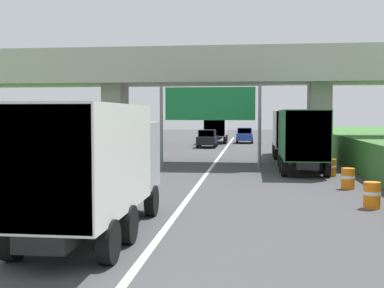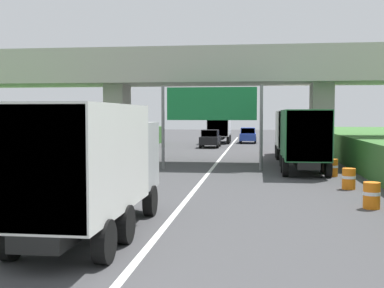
{
  "view_description": "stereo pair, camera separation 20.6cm",
  "coord_description": "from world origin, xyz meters",
  "px_view_note": "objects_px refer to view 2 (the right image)",
  "views": [
    {
      "loc": [
        2.36,
        -4.4,
        3.19
      ],
      "look_at": [
        0.0,
        15.41,
        2.0
      ],
      "focal_mm": 46.41,
      "sensor_mm": 36.0,
      "label": 1
    },
    {
      "loc": [
        2.56,
        -4.38,
        3.19
      ],
      "look_at": [
        0.0,
        15.41,
        2.0
      ],
      "focal_mm": 46.41,
      "sensor_mm": 36.0,
      "label": 2
    }
  ],
  "objects_px": {
    "overhead_highway_sign": "(212,108)",
    "construction_barrel_3": "(332,168)",
    "truck_red": "(292,131)",
    "truck_white": "(220,126)",
    "car_blue": "(248,135)",
    "truck_green": "(303,137)",
    "car_black": "(210,139)",
    "construction_barrel_2": "(349,179)",
    "construction_barrel_1": "(372,195)",
    "truck_silver": "(90,163)"
  },
  "relations": [
    {
      "from": "overhead_highway_sign",
      "to": "construction_barrel_3",
      "type": "relative_size",
      "value": 6.53
    },
    {
      "from": "truck_red",
      "to": "truck_white",
      "type": "bearing_deg",
      "value": 110.12
    },
    {
      "from": "truck_red",
      "to": "car_blue",
      "type": "distance_m",
      "value": 18.63
    },
    {
      "from": "truck_green",
      "to": "truck_red",
      "type": "distance_m",
      "value": 9.46
    },
    {
      "from": "car_blue",
      "to": "construction_barrel_3",
      "type": "bearing_deg",
      "value": -80.77
    },
    {
      "from": "truck_red",
      "to": "construction_barrel_3",
      "type": "bearing_deg",
      "value": -83.59
    },
    {
      "from": "car_black",
      "to": "construction_barrel_2",
      "type": "distance_m",
      "value": 27.39
    },
    {
      "from": "construction_barrel_1",
      "to": "car_black",
      "type": "bearing_deg",
      "value": 105.25
    },
    {
      "from": "construction_barrel_1",
      "to": "truck_green",
      "type": "bearing_deg",
      "value": 97.05
    },
    {
      "from": "truck_red",
      "to": "truck_silver",
      "type": "height_order",
      "value": "same"
    },
    {
      "from": "overhead_highway_sign",
      "to": "truck_red",
      "type": "distance_m",
      "value": 10.42
    },
    {
      "from": "truck_green",
      "to": "car_black",
      "type": "xyz_separation_m",
      "value": [
        -6.99,
        19.8,
        -1.08
      ]
    },
    {
      "from": "truck_silver",
      "to": "car_blue",
      "type": "relative_size",
      "value": 1.78
    },
    {
      "from": "car_black",
      "to": "construction_barrel_1",
      "type": "distance_m",
      "value": 31.61
    },
    {
      "from": "car_black",
      "to": "construction_barrel_3",
      "type": "bearing_deg",
      "value": -69.0
    },
    {
      "from": "truck_silver",
      "to": "construction_barrel_2",
      "type": "relative_size",
      "value": 8.11
    },
    {
      "from": "construction_barrel_3",
      "to": "truck_green",
      "type": "bearing_deg",
      "value": 125.38
    },
    {
      "from": "truck_white",
      "to": "car_blue",
      "type": "distance_m",
      "value": 3.34
    },
    {
      "from": "car_blue",
      "to": "truck_green",
      "type": "bearing_deg",
      "value": -82.85
    },
    {
      "from": "truck_green",
      "to": "construction_barrel_3",
      "type": "height_order",
      "value": "truck_green"
    },
    {
      "from": "construction_barrel_2",
      "to": "truck_red",
      "type": "bearing_deg",
      "value": 94.73
    },
    {
      "from": "car_black",
      "to": "construction_barrel_3",
      "type": "relative_size",
      "value": 4.56
    },
    {
      "from": "truck_green",
      "to": "car_black",
      "type": "height_order",
      "value": "truck_green"
    },
    {
      "from": "truck_green",
      "to": "construction_barrel_1",
      "type": "xyz_separation_m",
      "value": [
        1.32,
        -10.69,
        -1.47
      ]
    },
    {
      "from": "truck_white",
      "to": "truck_red",
      "type": "bearing_deg",
      "value": -69.88
    },
    {
      "from": "truck_red",
      "to": "construction_barrel_3",
      "type": "relative_size",
      "value": 8.11
    },
    {
      "from": "truck_green",
      "to": "truck_silver",
      "type": "distance_m",
      "value": 17.05
    },
    {
      "from": "truck_white",
      "to": "truck_red",
      "type": "xyz_separation_m",
      "value": [
        6.7,
        -18.28,
        0.0
      ]
    },
    {
      "from": "construction_barrel_1",
      "to": "construction_barrel_3",
      "type": "xyz_separation_m",
      "value": [
        0.01,
        8.82,
        0.0
      ]
    },
    {
      "from": "truck_silver",
      "to": "construction_barrel_3",
      "type": "distance_m",
      "value": 16.06
    },
    {
      "from": "truck_green",
      "to": "car_blue",
      "type": "height_order",
      "value": "truck_green"
    },
    {
      "from": "construction_barrel_1",
      "to": "construction_barrel_2",
      "type": "relative_size",
      "value": 1.0
    },
    {
      "from": "truck_green",
      "to": "construction_barrel_2",
      "type": "relative_size",
      "value": 8.11
    },
    {
      "from": "overhead_highway_sign",
      "to": "truck_red",
      "type": "bearing_deg",
      "value": 59.67
    },
    {
      "from": "truck_green",
      "to": "car_blue",
      "type": "xyz_separation_m",
      "value": [
        -3.48,
        27.72,
        -1.08
      ]
    },
    {
      "from": "car_blue",
      "to": "construction_barrel_2",
      "type": "distance_m",
      "value": 34.35
    },
    {
      "from": "truck_green",
      "to": "truck_red",
      "type": "bearing_deg",
      "value": 89.65
    },
    {
      "from": "truck_silver",
      "to": "truck_white",
      "type": "bearing_deg",
      "value": 89.73
    },
    {
      "from": "truck_silver",
      "to": "construction_barrel_1",
      "type": "bearing_deg",
      "value": 31.12
    },
    {
      "from": "truck_red",
      "to": "overhead_highway_sign",
      "type": "bearing_deg",
      "value": -120.33
    },
    {
      "from": "overhead_highway_sign",
      "to": "construction_barrel_2",
      "type": "height_order",
      "value": "overhead_highway_sign"
    },
    {
      "from": "construction_barrel_1",
      "to": "overhead_highway_sign",
      "type": "bearing_deg",
      "value": 119.83
    },
    {
      "from": "overhead_highway_sign",
      "to": "car_blue",
      "type": "height_order",
      "value": "overhead_highway_sign"
    },
    {
      "from": "construction_barrel_1",
      "to": "truck_white",
      "type": "bearing_deg",
      "value": 101.7
    },
    {
      "from": "overhead_highway_sign",
      "to": "truck_silver",
      "type": "xyz_separation_m",
      "value": [
        -1.7,
        -16.2,
        -1.6
      ]
    },
    {
      "from": "construction_barrel_1",
      "to": "construction_barrel_2",
      "type": "height_order",
      "value": "same"
    },
    {
      "from": "truck_red",
      "to": "construction_barrel_1",
      "type": "bearing_deg",
      "value": -86.41
    },
    {
      "from": "truck_red",
      "to": "car_black",
      "type": "distance_m",
      "value": 12.56
    },
    {
      "from": "construction_barrel_2",
      "to": "car_black",
      "type": "bearing_deg",
      "value": 107.75
    },
    {
      "from": "construction_barrel_2",
      "to": "truck_white",
      "type": "bearing_deg",
      "value": 103.23
    }
  ]
}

